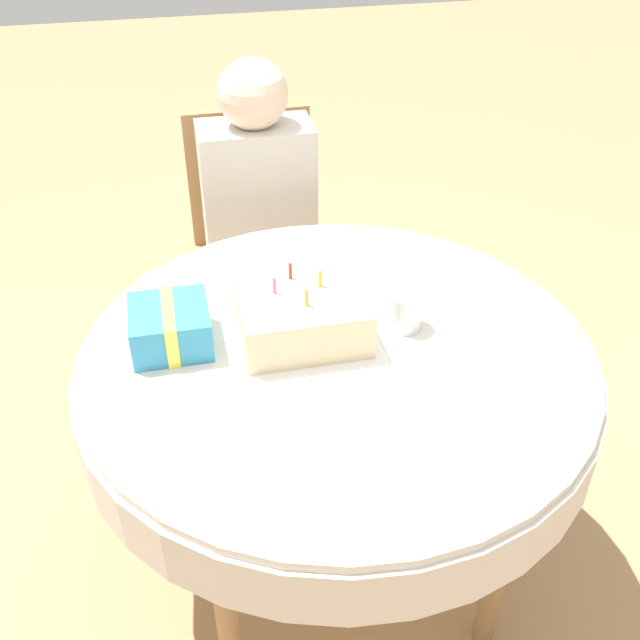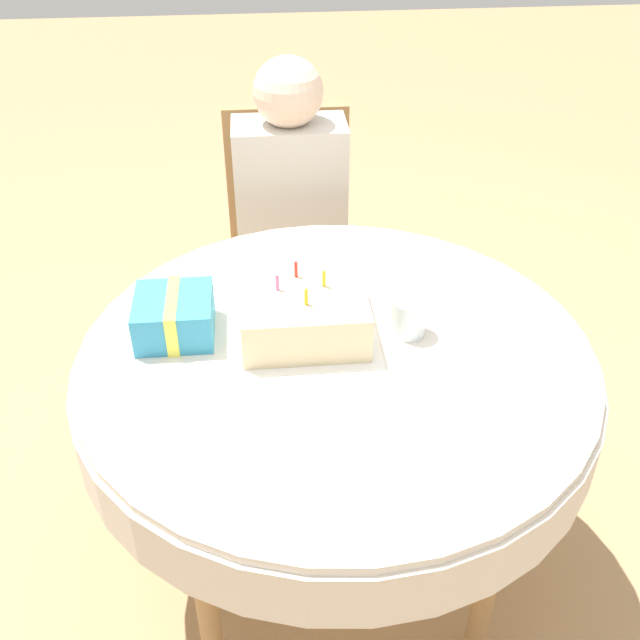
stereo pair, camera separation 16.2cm
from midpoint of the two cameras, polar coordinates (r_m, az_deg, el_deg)
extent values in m
plane|color=#A37F56|center=(2.17, 3.21, -17.76)|extent=(12.00, 12.00, 0.00)
cylinder|color=silver|center=(1.64, 4.04, -2.62)|extent=(1.13, 1.13, 0.02)
cylinder|color=silver|center=(1.69, 3.94, -4.63)|extent=(1.15, 1.15, 0.13)
cylinder|color=#A37A4C|center=(1.69, -5.93, -19.76)|extent=(0.05, 0.05, 0.71)
cylinder|color=#A37A4C|center=(1.77, 15.60, -17.61)|extent=(0.05, 0.05, 0.71)
cylinder|color=#A37A4C|center=(2.10, -6.11, -5.69)|extent=(0.05, 0.05, 0.71)
cylinder|color=#A37A4C|center=(2.17, 10.53, -4.60)|extent=(0.05, 0.05, 0.71)
cube|color=#A37A4C|center=(2.52, -0.27, 3.78)|extent=(0.46, 0.46, 0.04)
cube|color=#A37A4C|center=(2.59, -0.69, 11.03)|extent=(0.41, 0.03, 0.47)
cylinder|color=#A37A4C|center=(2.47, -4.54, -3.14)|extent=(0.04, 0.04, 0.39)
cylinder|color=#A37A4C|center=(2.50, 4.78, -2.62)|extent=(0.04, 0.04, 0.39)
cylinder|color=#A37A4C|center=(2.80, -4.75, 2.07)|extent=(0.04, 0.04, 0.39)
cylinder|color=#A37A4C|center=(2.82, 3.50, 2.48)|extent=(0.04, 0.04, 0.39)
cylinder|color=beige|center=(2.51, -1.93, -1.83)|extent=(0.09, 0.09, 0.43)
cylinder|color=beige|center=(2.52, 1.97, -1.62)|extent=(0.09, 0.09, 0.43)
cube|color=beige|center=(2.39, -0.28, 9.18)|extent=(0.34, 0.19, 0.49)
sphere|color=beige|center=(2.26, -0.31, 16.94)|extent=(0.21, 0.21, 0.21)
cube|color=white|center=(1.69, 1.43, -0.75)|extent=(0.32, 0.32, 0.00)
cube|color=beige|center=(1.66, 1.46, 0.74)|extent=(0.27, 0.27, 0.11)
cylinder|color=gold|center=(1.63, 3.13, 3.07)|extent=(0.01, 0.01, 0.04)
cylinder|color=red|center=(1.66, 0.94, 3.79)|extent=(0.01, 0.01, 0.04)
cylinder|color=#D166B2|center=(1.62, -0.43, 2.79)|extent=(0.01, 0.01, 0.04)
cylinder|color=gold|center=(1.57, 1.87, 1.67)|extent=(0.01, 0.01, 0.04)
cylinder|color=silver|center=(1.68, 9.52, 0.17)|extent=(0.08, 0.08, 0.09)
cube|color=teal|center=(1.67, -8.35, 0.20)|extent=(0.17, 0.17, 0.09)
cube|color=#EAE54C|center=(1.67, -8.35, 0.20)|extent=(0.03, 0.18, 0.10)
camera|label=1|loc=(0.08, -87.14, 2.07)|focal=42.00mm
camera|label=2|loc=(0.08, 92.86, -2.07)|focal=42.00mm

